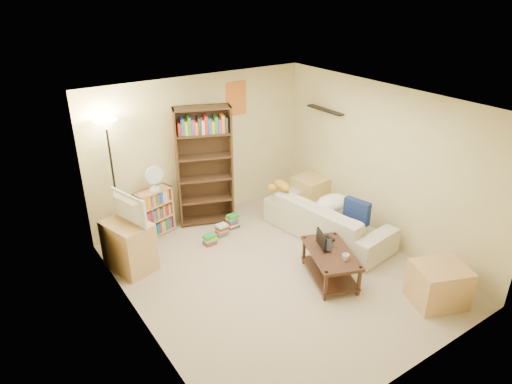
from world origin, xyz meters
TOP-DOWN VIEW (x-y plane):
  - room at (0.00, 0.01)m, footprint 4.50×4.54m
  - sofa at (1.30, 0.40)m, footprint 2.41×1.44m
  - navy_pillow at (1.47, -0.05)m, footprint 0.22×0.44m
  - cream_blanket at (1.45, 0.48)m, footprint 0.59×0.42m
  - tabby_cat at (0.91, 1.19)m, footprint 0.51×0.23m
  - coffee_table at (0.54, -0.50)m, footprint 0.88×1.14m
  - laptop at (0.62, -0.40)m, footprint 0.55×0.55m
  - laptop_screen at (0.48, -0.34)m, footprint 0.13×0.32m
  - mug at (0.55, -0.77)m, footprint 0.19×0.19m
  - tv_remote at (0.76, -0.23)m, footprint 0.07×0.18m
  - tv_stand at (-1.70, 1.34)m, footprint 0.67×0.81m
  - television at (-1.70, 1.34)m, footprint 0.81×0.49m
  - tall_bookshelf at (-0.09, 1.97)m, footprint 0.97×0.61m
  - short_bookshelf at (-1.01, 2.05)m, footprint 0.67×0.40m
  - desk_fan at (-0.97, 2.01)m, footprint 0.29×0.16m
  - floor_lamp at (-1.59, 2.05)m, footprint 0.35×0.35m
  - side_table at (1.72, 1.33)m, footprint 0.60×0.60m
  - end_cabinet at (1.35, -1.68)m, footprint 0.82×0.76m
  - book_stacks at (-0.10, 1.41)m, footprint 0.79×0.42m

SIDE VIEW (x-z plane):
  - book_stacks at x=-0.10m, z-range -0.02..0.24m
  - end_cabinet at x=1.35m, z-range 0.00..0.55m
  - coffee_table at x=0.54m, z-range 0.07..0.52m
  - side_table at x=1.72m, z-range 0.00..0.62m
  - sofa at x=1.30m, z-range 0.00..0.64m
  - tv_stand at x=-1.70m, z-range 0.00..0.75m
  - short_bookshelf at x=-1.01m, z-range 0.00..0.81m
  - tv_remote at x=0.76m, z-range 0.45..0.47m
  - laptop at x=0.62m, z-range 0.45..0.47m
  - mug at x=0.55m, z-range 0.45..0.54m
  - cream_blanket at x=1.45m, z-range 0.42..0.67m
  - laptop_screen at x=0.48m, z-range 0.47..0.69m
  - navy_pillow at x=1.47m, z-range 0.42..0.80m
  - tabby_cat at x=0.91m, z-range 0.64..0.81m
  - television at x=-1.70m, z-range 0.75..1.18m
  - desk_fan at x=-0.97m, z-range 0.83..1.25m
  - tall_bookshelf at x=-0.09m, z-range 0.06..2.11m
  - room at x=0.00m, z-range 0.36..2.88m
  - floor_lamp at x=-1.59m, z-range 0.61..2.68m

